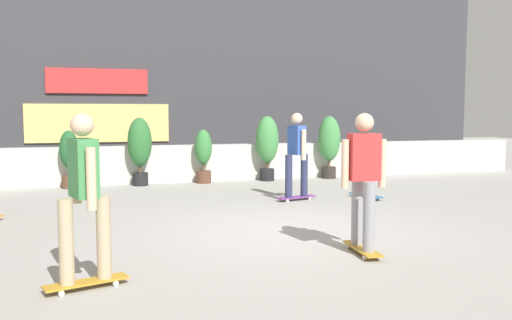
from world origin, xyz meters
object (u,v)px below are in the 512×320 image
(potted_plant_0, at_px, (69,156))
(skater_mid_plaza, at_px, (364,177))
(potted_plant_3, at_px, (267,143))
(skater_far_right, at_px, (84,193))
(potted_plant_2, at_px, (203,153))
(skateboard_near_camera, at_px, (366,195))
(potted_plant_4, at_px, (329,142))
(skater_far_left, at_px, (297,152))
(potted_plant_1, at_px, (140,146))

(potted_plant_0, bearing_deg, skater_mid_plaza, -62.82)
(potted_plant_0, height_order, potted_plant_3, potted_plant_3)
(skater_far_right, bearing_deg, potted_plant_2, 70.43)
(potted_plant_2, height_order, skateboard_near_camera, potted_plant_2)
(skater_mid_plaza, bearing_deg, potted_plant_4, 68.50)
(potted_plant_4, xyz_separation_m, skater_far_left, (-2.09, -3.07, -0.01))
(potted_plant_3, bearing_deg, skater_far_left, -97.44)
(potted_plant_2, xyz_separation_m, skateboard_near_camera, (2.62, -3.25, -0.66))
(skater_far_right, relative_size, skater_mid_plaza, 1.00)
(skater_far_right, bearing_deg, potted_plant_4, 51.27)
(potted_plant_1, distance_m, skater_far_left, 4.10)
(potted_plant_2, bearing_deg, skater_far_left, -68.38)
(potted_plant_1, xyz_separation_m, potted_plant_2, (1.50, 0.00, -0.21))
(potted_plant_1, relative_size, potted_plant_3, 0.98)
(skater_far_left, bearing_deg, potted_plant_4, 55.75)
(potted_plant_0, xyz_separation_m, skater_mid_plaza, (3.60, -7.02, 0.21))
(potted_plant_4, height_order, skateboard_near_camera, potted_plant_4)
(skater_far_left, bearing_deg, potted_plant_2, 111.62)
(skater_far_left, bearing_deg, skater_mid_plaza, -99.70)
(skater_far_left, bearing_deg, skater_far_right, -131.59)
(skater_far_right, relative_size, skater_far_left, 1.00)
(potted_plant_4, relative_size, skater_far_right, 0.95)
(skater_mid_plaza, distance_m, skateboard_near_camera, 4.39)
(potted_plant_0, distance_m, skateboard_near_camera, 6.58)
(potted_plant_1, relative_size, skater_mid_plaza, 0.94)
(skater_far_right, bearing_deg, potted_plant_0, 93.32)
(potted_plant_0, relative_size, skater_mid_plaza, 0.77)
(skater_far_left, height_order, skateboard_near_camera, skater_far_left)
(potted_plant_2, relative_size, potted_plant_3, 0.80)
(skater_far_right, height_order, skater_mid_plaza, same)
(skater_mid_plaza, bearing_deg, skater_far_right, -173.04)
(potted_plant_2, distance_m, skater_far_left, 3.31)
(potted_plant_2, bearing_deg, potted_plant_0, -180.00)
(potted_plant_2, distance_m, skater_far_right, 7.86)
(potted_plant_0, relative_size, potted_plant_3, 0.81)
(skateboard_near_camera, bearing_deg, potted_plant_0, 150.25)
(skater_far_right, xyz_separation_m, skater_far_left, (3.85, 4.34, 0.00))
(skater_far_left, bearing_deg, skateboard_near_camera, -7.31)
(skater_mid_plaza, bearing_deg, skateboard_near_camera, 61.10)
(potted_plant_0, bearing_deg, potted_plant_2, 0.00)
(potted_plant_3, bearing_deg, potted_plant_1, 180.00)
(potted_plant_1, bearing_deg, potted_plant_0, -180.00)
(potted_plant_3, bearing_deg, skater_mid_plaza, -98.72)
(potted_plant_2, height_order, skater_far_right, skater_far_right)
(potted_plant_4, xyz_separation_m, skateboard_near_camera, (-0.68, -3.25, -0.89))
(potted_plant_1, xyz_separation_m, skater_far_right, (-1.13, -7.41, 0.01))
(potted_plant_4, distance_m, skateboard_near_camera, 3.44)
(skater_far_right, relative_size, skateboard_near_camera, 2.06)
(skater_mid_plaza, bearing_deg, potted_plant_0, 117.18)
(potted_plant_4, height_order, skater_far_right, skater_far_right)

